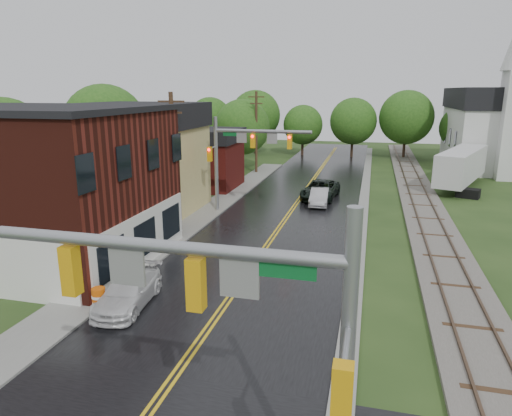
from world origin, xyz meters
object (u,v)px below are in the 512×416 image
at_px(utility_pole_b, 174,159).
at_px(tree_left_c, 183,135).
at_px(church, 500,119).
at_px(sedan_silver, 319,197).
at_px(semi_trailer, 462,165).
at_px(pickup_white, 128,292).
at_px(tree_left_a, 5,147).
at_px(suv_dark, 320,190).
at_px(brick_building, 24,184).
at_px(utility_pole_c, 256,131).
at_px(tree_left_e, 243,128).
at_px(construction_barrel, 99,299).
at_px(traffic_signal_near, 234,314).
at_px(tree_left_b, 106,128).
at_px(traffic_signal_far, 243,148).

bearing_deg(utility_pole_b, tree_left_c, 111.49).
height_order(church, sedan_silver, church).
xyz_separation_m(church, semi_trailer, (-5.86, -12.88, -3.64)).
relative_size(sedan_silver, pickup_white, 0.91).
xyz_separation_m(tree_left_a, semi_trailer, (33.99, 18.96, -2.92)).
xyz_separation_m(utility_pole_b, suv_dark, (8.50, 11.03, -3.94)).
bearing_deg(brick_building, utility_pole_c, 78.91).
xyz_separation_m(utility_pole_b, pickup_white, (2.79, -11.31, -4.07)).
relative_size(utility_pole_c, tree_left_e, 1.10).
distance_m(suv_dark, semi_trailer, 14.77).
bearing_deg(construction_barrel, traffic_signal_near, -43.36).
bearing_deg(tree_left_e, tree_left_b, -122.74).
xyz_separation_m(brick_building, sedan_silver, (14.36, 15.80, -3.48)).
xyz_separation_m(suv_dark, sedan_silver, (0.19, -2.23, -0.11)).
xyz_separation_m(traffic_signal_near, construction_barrel, (-8.47, 8.00, -4.46)).
distance_m(church, suv_dark, 28.10).
height_order(church, utility_pole_c, church).
xyz_separation_m(traffic_signal_near, tree_left_e, (-12.32, 43.90, -0.16)).
height_order(traffic_signal_far, suv_dark, traffic_signal_far).
bearing_deg(utility_pole_c, traffic_signal_near, -76.26).
bearing_deg(tree_left_e, tree_left_a, -114.62).
bearing_deg(semi_trailer, tree_left_b, -164.35).
relative_size(church, tree_left_b, 2.06).
xyz_separation_m(tree_left_e, semi_trailer, (22.99, -5.04, -2.62)).
height_order(tree_left_e, pickup_white, tree_left_e).
relative_size(church, construction_barrel, 19.72).
bearing_deg(brick_building, suv_dark, 51.82).
relative_size(brick_building, construction_barrel, 14.10).
xyz_separation_m(utility_pole_c, sedan_silver, (8.68, -13.20, -4.05)).
xyz_separation_m(pickup_white, semi_trailer, (18.15, 30.17, 1.54)).
bearing_deg(construction_barrel, tree_left_a, 141.29).
bearing_deg(suv_dark, sedan_silver, -79.42).
xyz_separation_m(brick_building, traffic_signal_near, (15.96, -13.00, 0.82)).
distance_m(traffic_signal_far, sedan_silver, 7.85).
xyz_separation_m(traffic_signal_far, utility_pole_c, (-3.33, 17.00, -0.25)).
relative_size(utility_pole_b, suv_dark, 1.60).
distance_m(brick_building, tree_left_b, 17.80).
height_order(brick_building, sedan_silver, brick_building).
distance_m(traffic_signal_near, tree_left_a, 30.66).
bearing_deg(suv_dark, pickup_white, -98.51).
bearing_deg(construction_barrel, tree_left_b, 120.40).
xyz_separation_m(utility_pole_c, semi_trailer, (20.94, -3.14, -2.53)).
bearing_deg(construction_barrel, traffic_signal_far, 84.85).
relative_size(traffic_signal_near, suv_dark, 1.30).
relative_size(church, tree_left_e, 2.45).
bearing_deg(tree_left_a, construction_barrel, -38.71).
xyz_separation_m(traffic_signal_far, suv_dark, (5.16, 6.03, -4.19)).
height_order(utility_pole_c, tree_left_e, utility_pole_c).
bearing_deg(traffic_signal_near, semi_trailer, 74.65).
bearing_deg(pickup_white, suv_dark, 70.05).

